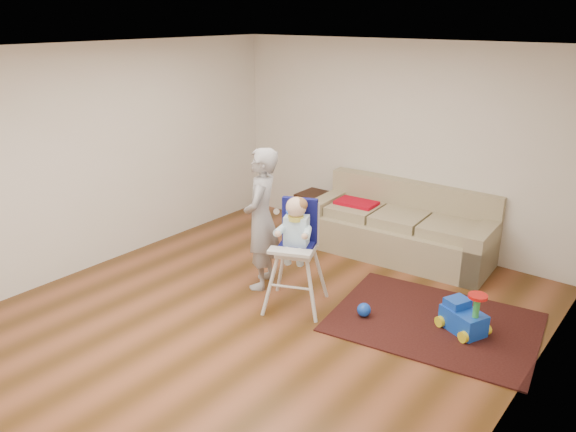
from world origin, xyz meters
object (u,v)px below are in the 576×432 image
Objects in this scene: sofa at (401,222)px; side_table at (317,209)px; ride_on_toy at (465,310)px; high_chair at (296,255)px; toy_ball at (364,310)px; adult at (261,219)px.

sofa is 4.90× the size of side_table.
ride_on_toy is 1.78m from high_chair.
sofa is at bearing -8.92° from side_table.
sofa reaches higher than toy_ball.
ride_on_toy is at bearing -28.34° from side_table.
adult is (-2.25, -0.44, 0.57)m from ride_on_toy.
ride_on_toy is 3.22× the size of toy_ball.
high_chair is at bearing 50.26° from adult.
sofa reaches higher than ride_on_toy.
side_table is at bearing 135.74° from toy_ball.
high_chair reaches higher than sofa.
ride_on_toy is at bearing 75.97° from adult.
toy_ball is 1.52m from adult.
adult is (0.65, -2.00, 0.57)m from side_table.
side_table is at bearing 172.80° from adult.
adult is at bearing -176.70° from toy_ball.
adult reaches higher than high_chair.
toy_ball is at bearing -4.92° from high_chair.
sofa is 1.94m from ride_on_toy.
adult is at bearing 142.13° from high_chair.
ride_on_toy is at bearing -3.06° from high_chair.
high_chair reaches higher than toy_ball.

